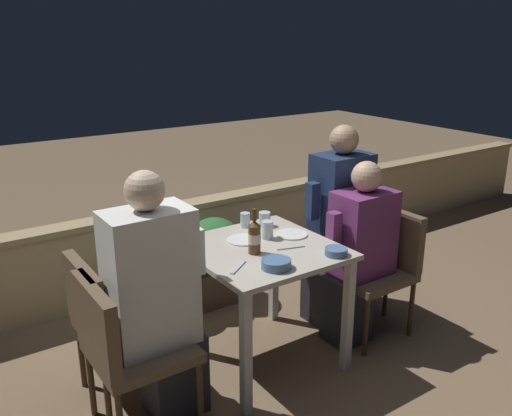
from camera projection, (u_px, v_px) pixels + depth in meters
ground_plane at (262, 359)px, 3.34m from camera, size 16.00×16.00×0.00m
parapet_wall at (169, 245)px, 4.24m from camera, size 9.00×0.18×0.65m
dining_table at (262, 265)px, 3.15m from camera, size 0.81×0.83×0.74m
planter_hedge at (188, 261)px, 3.90m from camera, size 0.85×0.47×0.63m
chair_left_near at (122, 342)px, 2.60m from camera, size 0.48×0.47×0.83m
person_white_polo at (157, 300)px, 2.66m from camera, size 0.49×0.26×1.33m
chair_left_far at (109, 317)px, 2.83m from camera, size 0.48×0.47×0.83m
chair_right_near at (379, 259)px, 3.55m from camera, size 0.48×0.47×0.83m
person_purple_stripe at (358, 253)px, 3.42m from camera, size 0.47×0.26×1.18m
chair_right_far at (356, 244)px, 3.80m from camera, size 0.48×0.47×0.83m
person_navy_jumper at (337, 225)px, 3.64m from camera, size 0.47×0.26×1.36m
beer_bottle at (254, 236)px, 3.00m from camera, size 0.07×0.07×0.26m
plate_0 at (291, 234)px, 3.29m from camera, size 0.20×0.20×0.01m
plate_1 at (243, 240)px, 3.21m from camera, size 0.20×0.20×0.01m
bowl_0 at (276, 263)px, 2.83m from camera, size 0.16×0.16×0.05m
bowl_1 at (336, 251)px, 2.99m from camera, size 0.13×0.13×0.04m
glass_cup_0 at (245, 220)px, 3.42m from camera, size 0.06×0.06×0.09m
glass_cup_1 at (265, 219)px, 3.44m from camera, size 0.07×0.07×0.09m
glass_cup_2 at (190, 239)px, 3.12m from camera, size 0.06×0.06×0.08m
glass_cup_3 at (267, 230)px, 3.23m from camera, size 0.07×0.07×0.11m
fork_0 at (238, 267)px, 2.83m from camera, size 0.15×0.11×0.01m
fork_1 at (290, 248)px, 3.09m from camera, size 0.17×0.07×0.01m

